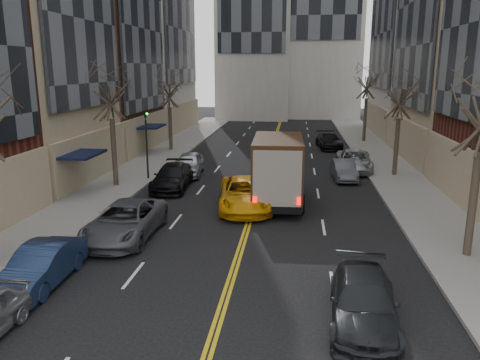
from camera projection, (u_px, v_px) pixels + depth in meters
The scene contains 18 objects.
sidewalk_left at pixel (148, 163), 35.59m from camera, with size 4.00×66.00×0.15m, color slate.
sidewalk_right at pixel (391, 169), 33.52m from camera, with size 4.00×66.00×0.15m, color slate.
tree_lf_mid at pixel (109, 78), 27.28m from camera, with size 3.20×3.20×8.91m.
tree_lf_far at pixel (169, 81), 39.96m from camera, with size 3.20×3.20×8.12m.
tree_rt_mid at pixel (401, 84), 30.18m from camera, with size 3.20×3.20×8.32m.
tree_rt_far at pixel (368, 72), 44.53m from camera, with size 3.20×3.20×9.11m.
traffic_signal at pixel (146, 138), 29.93m from camera, with size 0.29×0.26×4.70m.
ups_truck at pixel (278, 170), 25.07m from camera, with size 2.90×6.75×3.65m.
observer_sedan at pixel (363, 302), 13.35m from camera, with size 2.23×4.75×1.34m.
taxi at pixel (245, 194), 24.31m from camera, with size 2.62×5.67×1.58m, color orange.
pedestrian at pixel (296, 186), 26.12m from camera, with size 0.56×0.36×1.52m, color black.
parked_lf_b at pixel (42, 266), 15.76m from camera, with size 1.45×4.17×1.37m, color #121F3A.
parked_lf_c at pixel (125, 221), 20.13m from camera, with size 2.51×5.45×1.51m, color #4B4E53.
parked_lf_d at pixel (173, 177), 28.36m from camera, with size 2.03×5.00×1.45m, color black.
parked_lf_e at pixel (189, 164), 32.03m from camera, with size 1.80×4.47×1.52m, color #AEB2B6.
parked_rt_a at pixel (344, 170), 30.69m from camera, with size 1.35×3.86×1.27m, color #47494E.
parked_rt_b at pixel (354, 161), 33.32m from camera, with size 2.41×5.22×1.45m, color #B1B6BA.
parked_rt_c at pixel (329, 141), 42.47m from camera, with size 1.94×4.78×1.39m, color black.
Camera 1 is at (2.09, -6.82, 7.19)m, focal length 35.00 mm.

